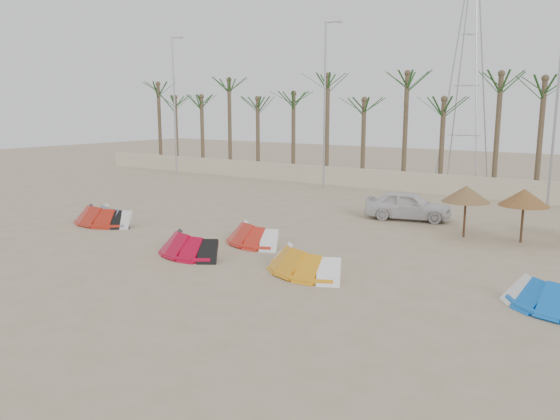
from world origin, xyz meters
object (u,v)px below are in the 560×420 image
Objects in this scene: kite_red_left at (107,214)px; parasol_mid at (524,198)px; parasol_left at (466,194)px; kite_orange at (307,260)px; car at (408,205)px; kite_red_right at (256,233)px; kite_red_mid at (193,243)px; kite_grey at (115,214)px.

parasol_mid is at bearing 22.58° from kite_red_left.
parasol_left is at bearing -170.25° from parasol_mid.
car reaches higher than kite_orange.
kite_red_right is at bearing 6.15° from kite_red_left.
kite_orange is (12.10, -1.32, -0.00)m from kite_red_left.
car is (4.25, 10.82, 0.29)m from kite_red_mid.
kite_orange is 0.87× the size of car.
kite_orange is at bearing -6.23° from kite_red_left.
kite_red_right is (0.93, 2.70, -0.00)m from kite_red_mid.
parasol_left reaches higher than parasol_mid.
car is (11.58, 9.01, 0.29)m from kite_red_left.
kite_red_mid is (7.34, -1.81, -0.00)m from kite_red_left.
kite_grey is at bearing 44.01° from kite_red_left.
parasol_left is 0.53× the size of car.
kite_grey is at bearing -157.84° from parasol_mid.
kite_grey and kite_red_mid have the same top height.
kite_grey is 1.04× the size of kite_red_right.
parasol_mid is 0.53× the size of car.
kite_grey is at bearing -175.44° from kite_red_right.
kite_red_left and kite_red_mid have the same top height.
kite_red_mid is 0.92× the size of kite_orange.
kite_orange is 8.71m from parasol_left.
kite_red_right is 11.00m from parasol_mid.
kite_orange is 1.63× the size of parasol_mid.
kite_grey is 0.84× the size of car.
kite_red_left is 1.64× the size of parasol_mid.
kite_red_right is at bearing 4.56° from kite_grey.
parasol_mid is (8.93, 6.26, 1.45)m from kite_red_right.
parasol_mid is at bearing 22.16° from kite_grey.
parasol_left is (2.89, 8.09, 1.45)m from kite_orange.
kite_grey and kite_red_left have the same top height.
kite_red_left is at bearing 166.15° from kite_red_mid.
parasol_left is at bearing -138.00° from car.
kite_grey is 8.03m from kite_red_right.
kite_grey is 18.34m from parasol_mid.
kite_red_right is at bearing 149.98° from kite_orange.
kite_red_left is 18.68m from parasol_mid.
parasol_left is at bearing 48.29° from kite_red_mid.
kite_orange is 10.35m from car.
kite_red_mid and kite_red_right have the same top height.
kite_red_left is 14.68m from car.
kite_grey is at bearing 113.12° from car.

